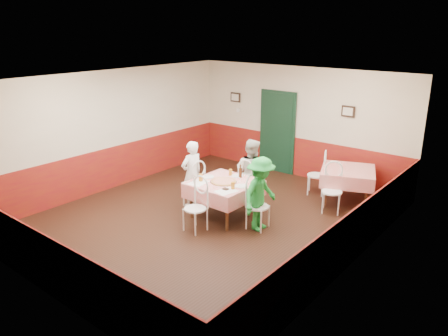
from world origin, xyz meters
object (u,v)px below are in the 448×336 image
Objects in this scene: chair_far at (249,185)px; pizza at (224,181)px; chair_left at (194,187)px; second_table at (347,186)px; diner_left at (192,174)px; glass_a at (201,178)px; diner_far at (251,172)px; chair_second_b at (332,192)px; glass_b at (233,186)px; beer_bottle at (240,172)px; glass_c at (230,172)px; chair_near at (195,209)px; main_table at (224,199)px; chair_right at (258,207)px; chair_second_a at (316,175)px; wallet at (226,189)px; diner_right at (260,194)px.

pizza is (-0.01, -0.88, 0.33)m from chair_far.
chair_left is 0.92m from pizza.
diner_left reaches higher than second_table.
second_table is 7.58× the size of glass_a.
chair_second_b is at bearing -163.28° from diner_far.
glass_b is at bearing 102.13° from chair_far.
second_table is at bearing 52.15° from beer_bottle.
glass_b is 0.09× the size of diner_far.
glass_a is (0.46, -0.28, 0.38)m from chair_left.
chair_second_b is at bearing -90.00° from second_table.
glass_c is 0.54× the size of beer_bottle.
glass_a is at bearing 63.89° from diner_far.
chair_near is at bearing -57.44° from glass_a.
chair_second_b is (1.60, 1.59, 0.08)m from main_table.
beer_bottle is at bearing 54.53° from chair_right.
chair_right is at bearing 47.07° from chair_near.
beer_bottle is 1.09m from diner_left.
second_table is 2.18m from chair_far.
diner_far is at bearing -51.93° from chair_second_a.
chair_second_b is 3.66× the size of beer_bottle.
chair_right is 1.77m from diner_left.
glass_a is 0.70m from glass_c.
beer_bottle is at bearing 53.94° from glass_a.
chair_second_b is at bearing 23.18° from chair_second_a.
main_table is at bearing 34.20° from glass_a.
second_table is 4.55× the size of beer_bottle.
chair_second_b is 1.96m from beer_bottle.
diner_left is at bearing 178.94° from main_table.
chair_second_a reaches higher than wallet.
diner_right is at bearing 97.85° from diner_left.
wallet reaches higher than main_table.
main_table is at bearing 151.69° from glass_b.
beer_bottle is at bearing -127.85° from second_table.
chair_far is 0.94m from pizza.
chair_right is at bearing 30.30° from wallet.
glass_b is (-1.21, -1.80, 0.38)m from chair_second_b.
second_table is at bearing 52.61° from glass_a.
second_table is at bearing -18.96° from diner_right.
diner_far is at bearing 104.15° from wallet.
main_table is 0.84× the size of diner_left.
diner_left reaches higher than glass_c.
diner_right is at bearing -28.07° from beer_bottle.
diner_far is at bearing 41.59° from diner_right.
chair_near is 1.00× the size of chair_second_a.
wallet is at bearing -116.04° from second_table.
diner_right is (-0.70, -2.36, 0.35)m from second_table.
beer_bottle is at bearing 76.11° from main_table.
glass_c reaches higher than wallet.
main_table is 0.85m from chair_right.
chair_right reaches higher than glass_b.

